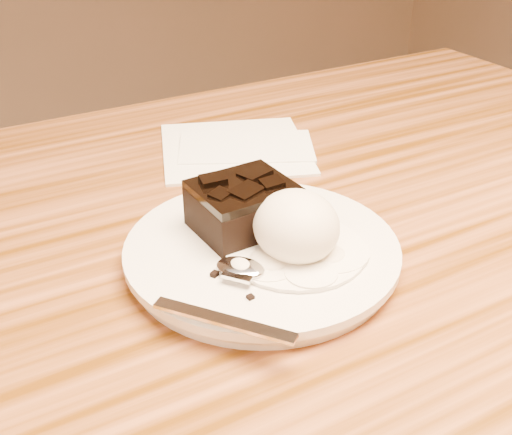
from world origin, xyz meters
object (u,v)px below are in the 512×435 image
brownie (243,210)px  napkin (235,147)px  ice_cream_scoop (296,226)px  spoon (240,270)px  plate (262,253)px

brownie → napkin: 0.21m
ice_cream_scoop → spoon: bearing=-174.2°
spoon → brownie: bearing=21.5°
spoon → napkin: bearing=25.1°
brownie → ice_cream_scoop: 0.06m
plate → brownie: size_ratio=2.90×
plate → spoon: bearing=-140.8°
brownie → spoon: (-0.04, -0.06, -0.01)m
spoon → plate: bearing=1.2°
plate → napkin: size_ratio=1.39×
plate → napkin: 0.24m
ice_cream_scoop → spoon: 0.06m
ice_cream_scoop → plate: bearing=126.4°
brownie → napkin: size_ratio=0.48×
ice_cream_scoop → spoon: (-0.05, -0.01, -0.02)m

